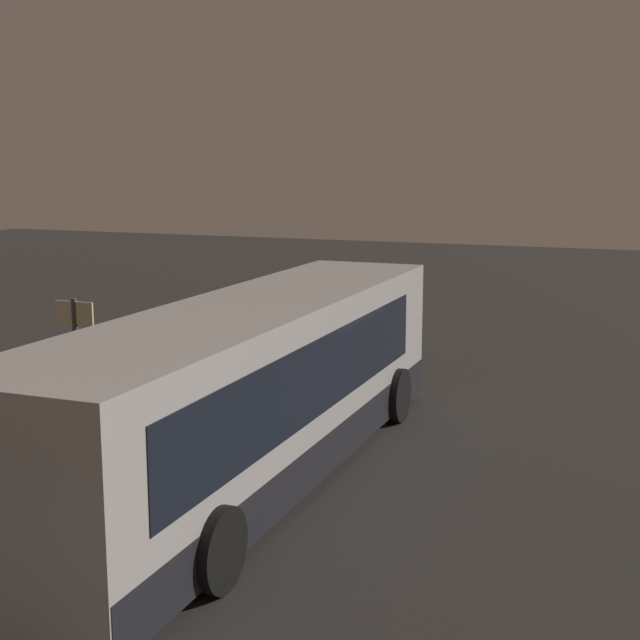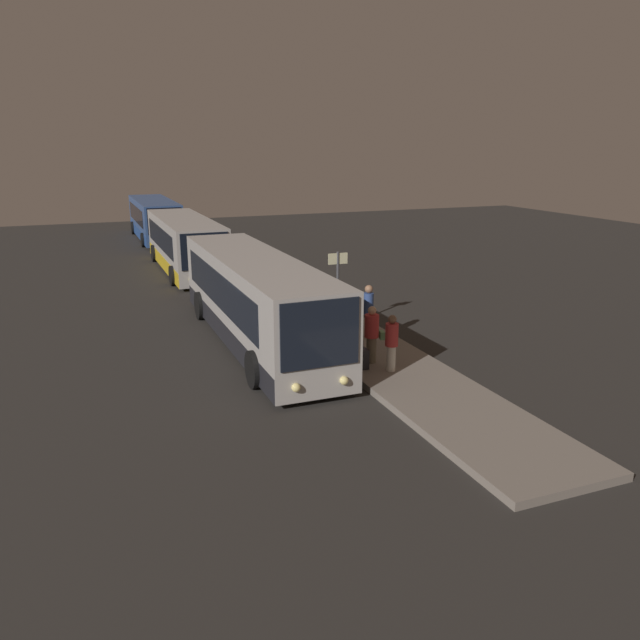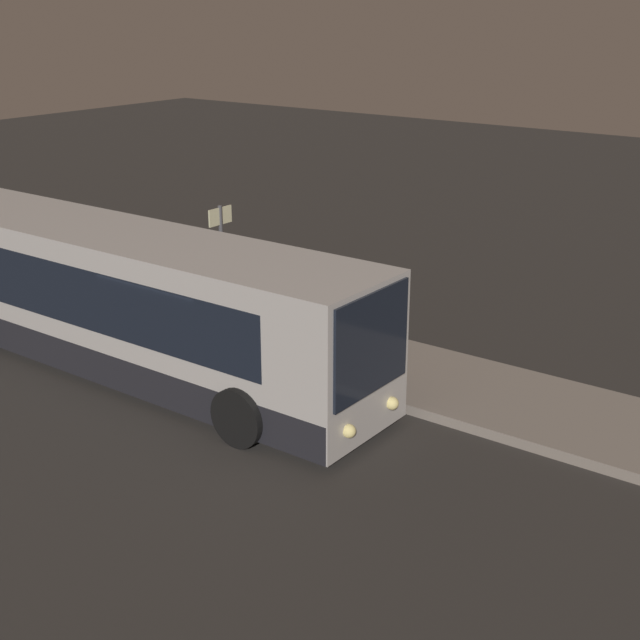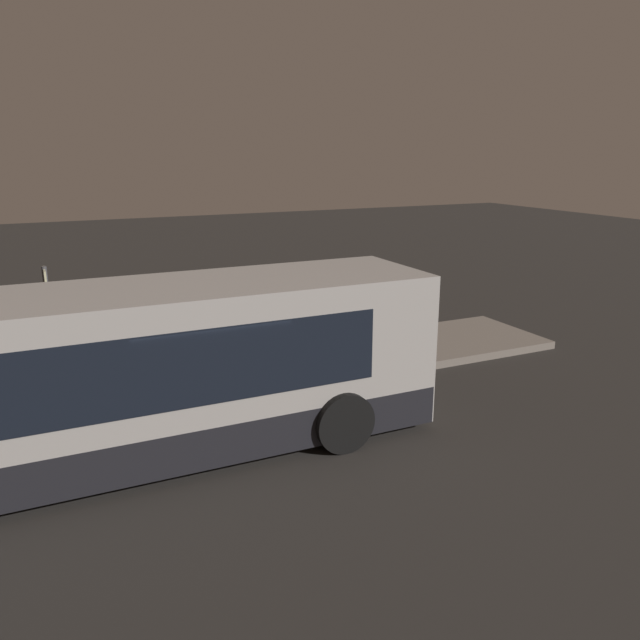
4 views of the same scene
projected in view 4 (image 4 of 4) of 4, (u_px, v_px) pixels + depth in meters
ground at (202, 447)px, 11.13m from camera, size 80.00×80.00×0.00m
platform at (166, 385)px, 13.78m from camera, size 20.00×2.94×0.20m
bus_lead at (83, 385)px, 9.99m from camera, size 12.01×2.73×2.97m
passenger_boarding at (258, 335)px, 13.88m from camera, size 0.53×0.68×1.76m
passenger_waiting at (144, 333)px, 13.77m from camera, size 0.59×0.49×1.85m
passenger_with_bags at (291, 329)px, 14.42m from camera, size 0.50×0.50×1.69m
suitcase at (281, 366)px, 13.78m from camera, size 0.46×0.22×0.84m
sign_post at (50, 316)px, 12.54m from camera, size 0.10×0.74×2.71m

